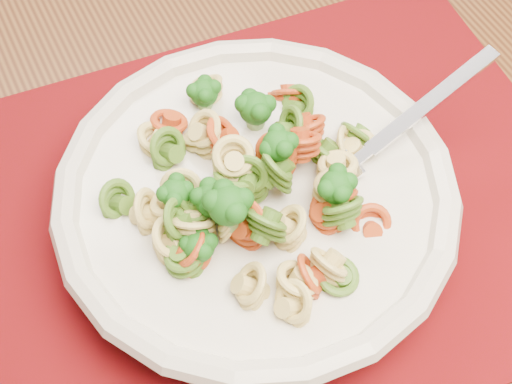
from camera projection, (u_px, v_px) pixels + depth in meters
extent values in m
cube|color=#593719|center=(318.00, 120.00, 0.60)|extent=(1.45, 1.12, 0.04)
cube|color=#51030C|center=(275.00, 207.00, 0.53)|extent=(0.51, 0.42, 0.00)
cylinder|color=beige|center=(256.00, 218.00, 0.52)|extent=(0.12, 0.12, 0.01)
cylinder|color=beige|center=(256.00, 203.00, 0.50)|extent=(0.26, 0.26, 0.03)
torus|color=beige|center=(256.00, 191.00, 0.49)|extent=(0.28, 0.28, 0.02)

